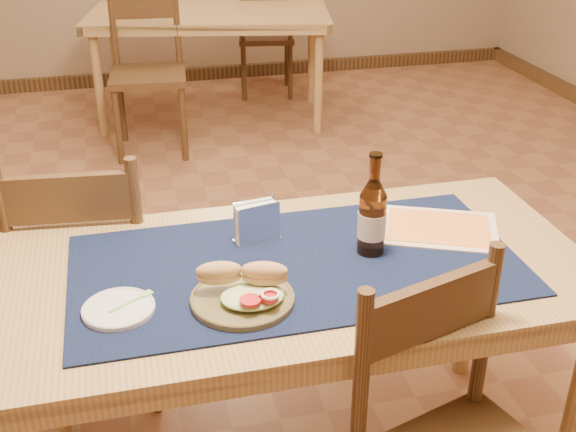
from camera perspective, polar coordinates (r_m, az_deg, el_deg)
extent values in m
cube|color=brown|center=(3.02, -3.17, -8.54)|extent=(6.00, 7.00, 0.02)
cylinder|color=#AB8250|center=(2.23, 21.74, -14.28)|extent=(0.06, 0.06, 0.71)
cylinder|color=#AB8250|center=(2.41, -18.45, -10.00)|extent=(0.06, 0.06, 0.71)
cylinder|color=#AB8250|center=(2.65, 14.22, -5.68)|extent=(0.06, 0.06, 0.71)
cube|color=#AB8250|center=(1.96, 0.69, -4.42)|extent=(1.60, 0.80, 0.04)
cube|color=#101D3C|center=(1.95, 0.70, -3.85)|extent=(1.20, 0.60, 0.01)
cube|color=#4F341C|center=(6.14, -9.40, 10.88)|extent=(6.00, 0.06, 0.10)
cylinder|color=#AB8250|center=(4.97, -14.73, 10.06)|extent=(0.06, 0.06, 0.71)
cylinder|color=#AB8250|center=(4.87, 2.41, 10.59)|extent=(0.06, 0.06, 0.71)
cylinder|color=#AB8250|center=(5.57, -13.46, 12.06)|extent=(0.06, 0.06, 0.71)
cylinder|color=#AB8250|center=(5.48, 1.89, 12.54)|extent=(0.06, 0.06, 0.71)
cube|color=#AB8250|center=(5.08, -6.26, 15.55)|extent=(1.73, 1.10, 0.04)
cylinder|color=#4F341C|center=(2.81, -10.50, -6.01)|extent=(0.04, 0.04, 0.47)
cylinder|color=#4F341C|center=(2.86, -18.13, -6.40)|extent=(0.04, 0.04, 0.47)
cylinder|color=#4F341C|center=(2.50, -10.71, -10.76)|extent=(0.04, 0.04, 0.47)
cylinder|color=#4F341C|center=(2.56, -19.34, -11.08)|extent=(0.04, 0.04, 0.47)
cube|color=#4F341C|center=(2.55, -15.31, -4.13)|extent=(0.48, 0.48, 0.04)
cube|color=#4F341C|center=(2.20, -16.98, 1.36)|extent=(0.38, 0.07, 0.15)
cylinder|color=#4F341C|center=(2.23, -11.76, -1.22)|extent=(0.04, 0.04, 0.48)
cylinder|color=#4F341C|center=(2.30, -21.21, -1.80)|extent=(0.04, 0.04, 0.48)
cube|color=#4F341C|center=(1.67, 11.23, -7.25)|extent=(0.37, 0.14, 0.15)
cylinder|color=#4F341C|center=(1.65, 5.79, -12.82)|extent=(0.04, 0.04, 0.48)
cylinder|color=#4F341C|center=(1.85, 15.29, -8.61)|extent=(0.04, 0.04, 0.48)
cylinder|color=#4F341C|center=(4.49, -13.29, 6.93)|extent=(0.04, 0.04, 0.49)
cylinder|color=#4F341C|center=(4.47, -8.27, 7.29)|extent=(0.04, 0.04, 0.49)
cylinder|color=#4F341C|center=(4.86, -13.00, 8.53)|extent=(0.04, 0.04, 0.49)
cylinder|color=#4F341C|center=(4.84, -8.34, 8.87)|extent=(0.04, 0.04, 0.49)
cube|color=#4F341C|center=(4.59, -11.00, 10.82)|extent=(0.50, 0.50, 0.04)
cube|color=#4F341C|center=(4.70, -11.35, 15.97)|extent=(0.39, 0.07, 0.15)
cylinder|color=#4F341C|center=(4.74, -13.63, 14.22)|extent=(0.04, 0.04, 0.50)
cylinder|color=#4F341C|center=(4.72, -8.76, 14.60)|extent=(0.04, 0.04, 0.50)
cylinder|color=#4F341C|center=(5.92, -0.10, 12.32)|extent=(0.04, 0.04, 0.44)
cylinder|color=#4F341C|center=(5.91, -3.57, 12.23)|extent=(0.04, 0.04, 0.44)
cylinder|color=#4F341C|center=(5.58, 0.17, 11.38)|extent=(0.04, 0.04, 0.44)
cylinder|color=#4F341C|center=(5.57, -3.51, 11.29)|extent=(0.04, 0.04, 0.44)
cube|color=#4F341C|center=(5.69, -1.78, 13.96)|extent=(0.47, 0.47, 0.04)
cylinder|color=#4F341C|center=(5.47, 0.19, 15.83)|extent=(0.04, 0.04, 0.45)
cylinder|color=#4F341C|center=(5.45, -3.64, 15.74)|extent=(0.04, 0.04, 0.45)
cylinder|color=brown|center=(1.79, -3.62, -6.56)|extent=(0.26, 0.26, 0.01)
torus|color=brown|center=(1.79, -3.62, -6.42)|extent=(0.26, 0.26, 0.01)
ellipsoid|color=beige|center=(1.77, -2.83, -6.34)|extent=(0.16, 0.13, 0.03)
ellipsoid|color=tan|center=(1.79, -5.48, -4.55)|extent=(0.12, 0.06, 0.06)
ellipsoid|color=tan|center=(1.78, -1.87, -4.61)|extent=(0.12, 0.08, 0.06)
cylinder|color=red|center=(1.72, -3.00, -6.67)|extent=(0.05, 0.05, 0.01)
cylinder|color=red|center=(1.73, -1.51, -6.41)|extent=(0.05, 0.05, 0.01)
torus|color=white|center=(1.72, -1.40, -6.18)|extent=(0.05, 0.05, 0.01)
cylinder|color=silver|center=(1.81, -13.24, -7.16)|extent=(0.18, 0.18, 0.01)
torus|color=silver|center=(1.80, -13.26, -7.04)|extent=(0.18, 0.18, 0.01)
cube|color=#8ED072|center=(1.81, -12.68, -6.77)|extent=(0.09, 0.06, 0.00)
cube|color=#8ED072|center=(1.83, -11.09, -6.03)|extent=(0.04, 0.03, 0.00)
cylinder|color=#4B260D|center=(1.98, 6.63, -0.65)|extent=(0.08, 0.08, 0.17)
cone|color=#4B260D|center=(1.93, 6.80, 2.18)|extent=(0.08, 0.08, 0.05)
cylinder|color=#4B260D|center=(1.90, 6.90, 3.73)|extent=(0.03, 0.03, 0.07)
cylinder|color=#4B260D|center=(1.89, 6.96, 4.80)|extent=(0.04, 0.04, 0.01)
cylinder|color=beige|center=(1.98, 6.63, -0.65)|extent=(0.08, 0.08, 0.07)
cube|color=silver|center=(2.06, -2.45, -1.81)|extent=(0.14, 0.07, 0.00)
cube|color=silver|center=(2.02, -2.26, -0.62)|extent=(0.12, 0.03, 0.11)
cube|color=silver|center=(2.05, -2.70, -0.12)|extent=(0.12, 0.03, 0.11)
cube|color=white|center=(2.04, -2.48, -0.48)|extent=(0.12, 0.05, 0.10)
cube|color=#3B7DBD|center=(2.02, -2.30, -0.43)|extent=(0.08, 0.02, 0.04)
cube|color=beige|center=(2.16, 11.78, -0.96)|extent=(0.41, 0.36, 0.00)
cube|color=orange|center=(2.16, 11.79, -0.88)|extent=(0.35, 0.31, 0.00)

